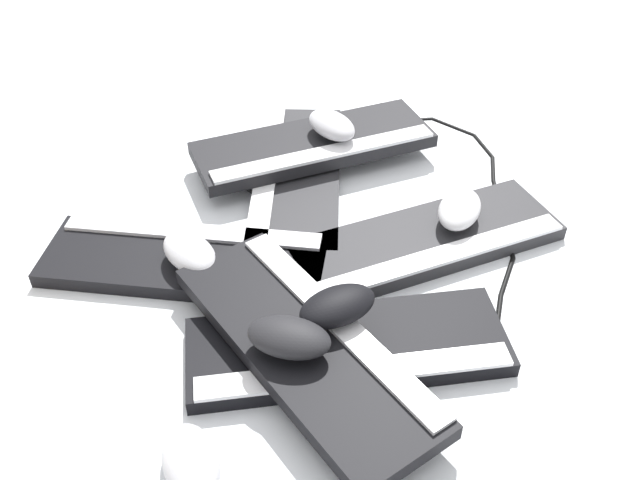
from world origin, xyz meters
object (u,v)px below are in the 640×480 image
object	(u,v)px
keyboard_1	(296,175)
mouse_2	(190,252)
mouse_4	(337,306)
mouse_5	(460,209)
keyboard_2	(185,260)
mouse_1	(332,125)
keyboard_0	(427,241)
keyboard_5	(314,145)
keyboard_3	(348,348)
mouse_0	(191,462)
keyboard_4	(306,345)
mouse_3	(289,337)

from	to	relation	value
keyboard_1	mouse_2	bearing A→B (deg)	-138.34
mouse_4	mouse_5	bearing A→B (deg)	21.84
keyboard_2	mouse_1	xyz separation A→B (m)	(0.31, 0.22, 0.07)
keyboard_0	mouse_5	xyz separation A→B (m)	(0.06, 0.02, 0.04)
keyboard_2	keyboard_5	xyz separation A→B (m)	(0.28, 0.21, 0.03)
keyboard_1	mouse_2	size ratio (longest dim) A/B	4.23
keyboard_3	mouse_1	size ratio (longest dim) A/B	4.16
keyboard_0	mouse_5	bearing A→B (deg)	18.74
mouse_0	mouse_5	distance (m)	0.59
mouse_1	mouse_2	size ratio (longest dim) A/B	1.00
keyboard_0	keyboard_5	xyz separation A→B (m)	(-0.11, 0.29, 0.03)
keyboard_4	mouse_2	xyz separation A→B (m)	(-0.12, 0.22, 0.01)
keyboard_1	keyboard_3	bearing A→B (deg)	-96.08
mouse_0	mouse_4	world-z (taller)	mouse_4
keyboard_3	mouse_0	world-z (taller)	mouse_0
keyboard_3	mouse_5	bearing A→B (deg)	37.50
mouse_4	mouse_5	size ratio (longest dim) A/B	1.00
keyboard_0	mouse_4	xyz separation A→B (m)	(-0.21, -0.16, 0.07)
keyboard_1	mouse_5	xyz separation A→B (m)	(0.22, -0.22, 0.04)
keyboard_1	keyboard_4	xyz separation A→B (m)	(-0.11, -0.42, 0.03)
mouse_4	keyboard_2	bearing A→B (deg)	115.73
keyboard_1	mouse_4	distance (m)	0.41
keyboard_1	mouse_0	distance (m)	0.61
mouse_2	mouse_1	bearing A→B (deg)	-73.24
keyboard_3	keyboard_5	world-z (taller)	keyboard_5
keyboard_5	mouse_0	bearing A→B (deg)	-119.33
keyboard_1	keyboard_4	world-z (taller)	keyboard_4
keyboard_5	mouse_2	size ratio (longest dim) A/B	4.10
keyboard_1	mouse_3	distance (m)	0.46
keyboard_0	mouse_5	size ratio (longest dim) A/B	4.12
keyboard_3	mouse_1	world-z (taller)	mouse_1
mouse_0	mouse_2	bearing A→B (deg)	-12.87
keyboard_3	keyboard_4	world-z (taller)	keyboard_4
keyboard_2	mouse_5	world-z (taller)	mouse_5
mouse_3	mouse_4	distance (m)	0.08
mouse_0	keyboard_0	bearing A→B (deg)	-59.01
keyboard_0	keyboard_3	xyz separation A→B (m)	(-0.20, -0.18, 0.00)
keyboard_5	mouse_2	distance (m)	0.36
mouse_0	mouse_2	world-z (taller)	mouse_2
keyboard_0	mouse_3	world-z (taller)	mouse_3
keyboard_4	mouse_0	world-z (taller)	keyboard_4
keyboard_2	mouse_2	xyz separation A→B (m)	(0.01, -0.03, 0.04)
keyboard_4	mouse_5	distance (m)	0.38
keyboard_4	mouse_1	world-z (taller)	mouse_1
mouse_0	mouse_4	bearing A→B (deg)	-62.05
keyboard_0	keyboard_4	size ratio (longest dim) A/B	0.98
keyboard_4	mouse_2	world-z (taller)	mouse_2
mouse_2	keyboard_2	bearing A→B (deg)	-5.89
keyboard_1	keyboard_2	distance (m)	0.29
mouse_3	mouse_1	bearing A→B (deg)	-81.54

